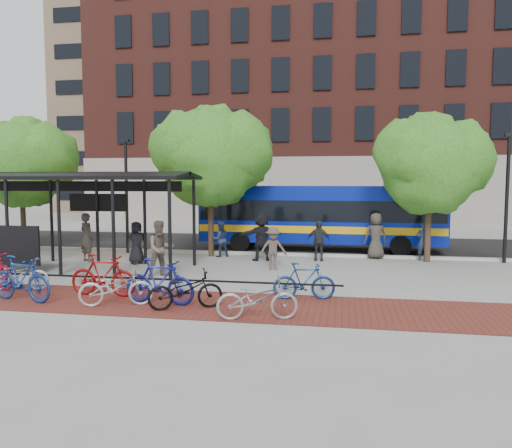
% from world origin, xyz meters
% --- Properties ---
extents(ground, '(160.00, 160.00, 0.00)m').
position_xyz_m(ground, '(0.00, 0.00, 0.00)').
color(ground, '#9E9E99').
rests_on(ground, ground).
extents(asphalt_street, '(160.00, 8.00, 0.01)m').
position_xyz_m(asphalt_street, '(0.00, 8.00, 0.01)').
color(asphalt_street, black).
rests_on(asphalt_street, ground).
extents(curb, '(160.00, 0.25, 0.12)m').
position_xyz_m(curb, '(0.00, 4.00, 0.06)').
color(curb, '#B7B7B2').
rests_on(curb, ground).
extents(brick_strip, '(24.00, 3.00, 0.01)m').
position_xyz_m(brick_strip, '(-2.00, -5.00, 0.00)').
color(brick_strip, maroon).
rests_on(brick_strip, ground).
extents(bike_rack_rail, '(12.00, 0.05, 0.95)m').
position_xyz_m(bike_rack_rail, '(-3.30, -4.10, 0.00)').
color(bike_rack_rail, black).
rests_on(bike_rack_rail, ground).
extents(building_brick, '(55.00, 14.00, 20.00)m').
position_xyz_m(building_brick, '(10.00, 26.00, 10.00)').
color(building_brick, '#5E2821').
rests_on(building_brick, ground).
extents(building_tower, '(22.00, 22.00, 30.00)m').
position_xyz_m(building_tower, '(-16.00, 40.00, 15.00)').
color(building_tower, '#7A664C').
rests_on(building_tower, ground).
extents(bus_shelter, '(10.60, 3.07, 3.60)m').
position_xyz_m(bus_shelter, '(-8.13, -0.48, 3.00)').
color(bus_shelter, black).
rests_on(bus_shelter, ground).
extents(tree_a, '(4.90, 4.00, 6.18)m').
position_xyz_m(tree_a, '(-11.91, 3.35, 4.24)').
color(tree_a, '#382619').
rests_on(tree_a, ground).
extents(tree_b, '(5.15, 4.20, 6.47)m').
position_xyz_m(tree_b, '(-2.90, 3.35, 4.46)').
color(tree_b, '#382619').
rests_on(tree_b, ground).
extents(tree_c, '(4.66, 3.80, 5.92)m').
position_xyz_m(tree_c, '(6.09, 3.35, 4.05)').
color(tree_c, '#382619').
rests_on(tree_c, ground).
extents(lamp_post_left, '(0.35, 0.20, 5.12)m').
position_xyz_m(lamp_post_left, '(-7.00, 3.60, 2.75)').
color(lamp_post_left, black).
rests_on(lamp_post_left, ground).
extents(lamp_post_right, '(0.35, 0.20, 5.12)m').
position_xyz_m(lamp_post_right, '(9.00, 3.60, 2.75)').
color(lamp_post_right, black).
rests_on(lamp_post_right, ground).
extents(bus, '(11.23, 2.87, 3.02)m').
position_xyz_m(bus, '(1.57, 6.02, 1.73)').
color(bus, '#081B9A').
rests_on(bus, ground).
extents(bike_2, '(1.92, 1.09, 0.95)m').
position_xyz_m(bike_2, '(-6.87, -4.33, 0.48)').
color(bike_2, '#AAAAAD').
rests_on(bike_2, ground).
extents(bike_3, '(2.15, 1.04, 1.25)m').
position_xyz_m(bike_3, '(-5.91, -5.53, 0.62)').
color(bike_3, navy).
rests_on(bike_3, ground).
extents(bike_5, '(2.02, 0.64, 1.20)m').
position_xyz_m(bike_5, '(-4.01, -4.57, 0.60)').
color(bike_5, maroon).
rests_on(bike_5, ground).
extents(bike_6, '(2.02, 1.25, 1.00)m').
position_xyz_m(bike_6, '(-3.16, -5.53, 0.50)').
color(bike_6, '#AEAEB0').
rests_on(bike_6, ground).
extents(bike_7, '(2.08, 0.86, 1.22)m').
position_xyz_m(bike_7, '(-2.11, -5.16, 0.61)').
color(bike_7, navy).
rests_on(bike_7, ground).
extents(bike_8, '(2.01, 1.39, 1.00)m').
position_xyz_m(bike_8, '(-1.27, -5.54, 0.50)').
color(bike_8, black).
rests_on(bike_8, ground).
extents(bike_10, '(2.03, 1.10, 1.01)m').
position_xyz_m(bike_10, '(0.70, -6.17, 0.51)').
color(bike_10, gray).
rests_on(bike_10, ground).
extents(bike_11, '(1.77, 0.77, 1.03)m').
position_xyz_m(bike_11, '(1.62, -3.98, 0.51)').
color(bike_11, navy).
rests_on(bike_11, ground).
extents(pedestrian_0, '(0.96, 0.94, 1.67)m').
position_xyz_m(pedestrian_0, '(-5.35, 0.83, 0.83)').
color(pedestrian_0, black).
rests_on(pedestrian_0, ground).
extents(pedestrian_1, '(0.85, 0.75, 1.97)m').
position_xyz_m(pedestrian_1, '(-7.57, 1.03, 0.98)').
color(pedestrian_1, '#3F3A33').
rests_on(pedestrian_1, ground).
extents(pedestrian_2, '(0.93, 0.88, 1.52)m').
position_xyz_m(pedestrian_2, '(-2.55, 3.16, 0.76)').
color(pedestrian_2, navy).
rests_on(pedestrian_2, ground).
extents(pedestrian_3, '(1.15, 0.86, 1.58)m').
position_xyz_m(pedestrian_3, '(0.13, 0.46, 0.79)').
color(pedestrian_3, '#51423C').
rests_on(pedestrian_3, ground).
extents(pedestrian_4, '(0.98, 0.44, 1.64)m').
position_xyz_m(pedestrian_4, '(1.66, 2.85, 0.82)').
color(pedestrian_4, '#2B2B2B').
rests_on(pedestrian_4, ground).
extents(pedestrian_5, '(1.92, 1.29, 1.98)m').
position_xyz_m(pedestrian_5, '(-0.63, 2.46, 0.99)').
color(pedestrian_5, black).
rests_on(pedestrian_5, ground).
extents(pedestrian_6, '(1.09, 0.87, 1.93)m').
position_xyz_m(pedestrian_6, '(4.00, 3.80, 0.97)').
color(pedestrian_6, '#3C3730').
rests_on(pedestrian_6, ground).
extents(pedestrian_7, '(0.61, 0.43, 1.59)m').
position_xyz_m(pedestrian_7, '(5.89, 3.62, 0.80)').
color(pedestrian_7, '#212D4E').
rests_on(pedestrian_7, ground).
extents(pedestrian_8, '(1.18, 1.13, 1.92)m').
position_xyz_m(pedestrian_8, '(-3.47, -1.50, 0.96)').
color(pedestrian_8, brown).
rests_on(pedestrian_8, ground).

